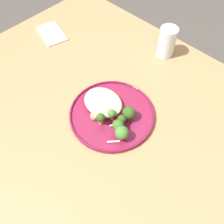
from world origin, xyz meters
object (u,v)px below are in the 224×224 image
(seared_scallop_rear_pale, at_px, (102,105))
(broccoli_floret_right_tilted, at_px, (101,118))
(broccoli_floret_near_rim, at_px, (112,114))
(broccoli_floret_left_leaning, at_px, (122,133))
(seared_scallop_center_golden, at_px, (101,111))
(seared_scallop_large_seared, at_px, (94,116))
(water_glass, at_px, (166,43))
(seared_scallop_left_edge, at_px, (91,99))
(seared_scallop_tiny_bay, at_px, (103,97))
(broccoli_floret_center_pile, at_px, (118,125))
(dinner_plate, at_px, (112,114))
(broccoli_floret_front_edge, at_px, (129,113))
(broccoli_floret_small_sprig, at_px, (123,118))
(folded_napkin, at_px, (52,34))

(seared_scallop_rear_pale, distance_m, broccoli_floret_right_tilted, 0.07)
(broccoli_floret_near_rim, bearing_deg, broccoli_floret_left_leaning, -23.63)
(seared_scallop_center_golden, xyz_separation_m, broccoli_floret_near_rim, (0.04, 0.01, 0.02))
(seared_scallop_large_seared, bearing_deg, water_glass, 93.29)
(broccoli_floret_near_rim, bearing_deg, seared_scallop_left_edge, 177.51)
(seared_scallop_tiny_bay, xyz_separation_m, broccoli_floret_near_rim, (0.08, -0.04, 0.02))
(seared_scallop_large_seared, height_order, broccoli_floret_center_pile, broccoli_floret_center_pile)
(dinner_plate, relative_size, seared_scallop_center_golden, 11.84)
(water_glass, bearing_deg, broccoli_floret_front_edge, -72.62)
(broccoli_floret_near_rim, xyz_separation_m, broccoli_floret_front_edge, (0.04, 0.04, 0.00))
(seared_scallop_large_seared, relative_size, seared_scallop_tiny_bay, 0.93)
(broccoli_floret_small_sprig, bearing_deg, seared_scallop_rear_pale, 178.68)
(broccoli_floret_center_pile, distance_m, water_glass, 0.42)
(seared_scallop_center_golden, xyz_separation_m, broccoli_floret_small_sprig, (0.08, 0.02, 0.02))
(broccoli_floret_small_sprig, distance_m, broccoli_floret_right_tilted, 0.07)
(seared_scallop_tiny_bay, xyz_separation_m, broccoli_floret_center_pile, (0.13, -0.06, 0.02))
(seared_scallop_large_seared, relative_size, broccoli_floret_center_pile, 0.49)
(broccoli_floret_near_rim, distance_m, broccoli_floret_right_tilted, 0.04)
(seared_scallop_rear_pale, height_order, seared_scallop_center_golden, seared_scallop_center_golden)
(broccoli_floret_right_tilted, xyz_separation_m, water_glass, (-0.06, 0.43, 0.01))
(broccoli_floret_near_rim, xyz_separation_m, folded_napkin, (-0.51, 0.14, -0.04))
(seared_scallop_rear_pale, xyz_separation_m, broccoli_floret_front_edge, (0.10, 0.03, 0.02))
(seared_scallop_rear_pale, distance_m, broccoli_floret_left_leaning, 0.14)
(broccoli_floret_small_sprig, bearing_deg, folded_napkin, 166.31)
(seared_scallop_large_seared, distance_m, folded_napkin, 0.50)
(seared_scallop_tiny_bay, height_order, broccoli_floret_center_pile, broccoli_floret_center_pile)
(dinner_plate, relative_size, broccoli_floret_right_tilted, 5.53)
(seared_scallop_large_seared, distance_m, water_glass, 0.43)
(broccoli_floret_right_tilted, relative_size, folded_napkin, 0.35)
(dinner_plate, distance_m, broccoli_floret_center_pile, 0.08)
(broccoli_floret_front_edge, xyz_separation_m, water_glass, (-0.11, 0.35, 0.01))
(seared_scallop_left_edge, relative_size, broccoli_floret_small_sprig, 0.53)
(broccoli_floret_small_sprig, height_order, broccoli_floret_right_tilted, broccoli_floret_right_tilted)
(seared_scallop_large_seared, height_order, folded_napkin, seared_scallop_large_seared)
(seared_scallop_left_edge, height_order, broccoli_floret_near_rim, broccoli_floret_near_rim)
(broccoli_floret_near_rim, relative_size, water_glass, 0.37)
(broccoli_floret_center_pile, bearing_deg, seared_scallop_tiny_bay, 154.40)
(broccoli_floret_center_pile, distance_m, broccoli_floret_small_sprig, 0.03)
(seared_scallop_rear_pale, xyz_separation_m, seared_scallop_large_seared, (0.01, -0.05, 0.00))
(water_glass, bearing_deg, folded_napkin, -150.97)
(dinner_plate, distance_m, broccoli_floret_front_edge, 0.07)
(broccoli_floret_center_pile, xyz_separation_m, water_glass, (-0.12, 0.41, 0.01))
(water_glass, bearing_deg, broccoli_floret_right_tilted, -82.35)
(broccoli_floret_center_pile, height_order, broccoli_floret_front_edge, broccoli_floret_front_edge)
(dinner_plate, xyz_separation_m, seared_scallop_large_seared, (-0.03, -0.05, 0.01))
(water_glass, height_order, folded_napkin, water_glass)
(dinner_plate, height_order, seared_scallop_left_edge, seared_scallop_left_edge)
(seared_scallop_large_seared, xyz_separation_m, broccoli_floret_center_pile, (0.09, 0.02, 0.02))
(broccoli_floret_center_pile, relative_size, broccoli_floret_left_leaning, 0.92)
(seared_scallop_tiny_bay, xyz_separation_m, broccoli_floret_front_edge, (0.12, -0.00, 0.02))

